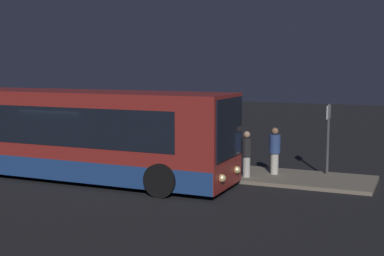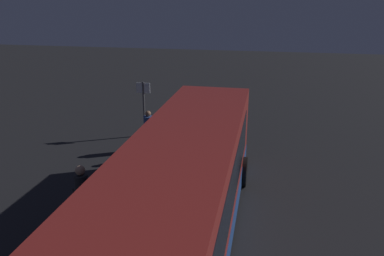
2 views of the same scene
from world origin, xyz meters
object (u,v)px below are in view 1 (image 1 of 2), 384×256
passenger_waiting (275,149)px  bus_lead (81,135)px  suitcase (141,152)px  sign_post (328,130)px  passenger_with_bags (129,137)px  trash_bin (82,152)px  passenger_boarding (247,152)px

passenger_waiting → bus_lead: bearing=177.7°
suitcase → sign_post: (7.37, 0.30, 1.22)m
passenger_with_bags → suitcase: 0.85m
bus_lead → passenger_with_bags: (0.20, 2.95, -0.41)m
passenger_waiting → sign_post: bearing=-4.0°
passenger_with_bags → sign_post: sign_post is taller
passenger_waiting → passenger_with_bags: bearing=152.1°
bus_lead → trash_bin: bus_lead is taller
bus_lead → passenger_boarding: bus_lead is taller
passenger_with_bags → suitcase: size_ratio=1.93×
trash_bin → sign_post: bearing=7.3°
passenger_waiting → sign_post: (1.72, 0.76, 0.68)m
passenger_waiting → suitcase: 5.70m
passenger_with_bags → sign_post: 7.72m
sign_post → trash_bin: sign_post is taller
passenger_boarding → sign_post: size_ratio=0.64×
passenger_with_bags → trash_bin: bearing=-58.6°
passenger_waiting → passenger_with_bags: (-5.95, 0.01, 0.11)m
passenger_boarding → trash_bin: 7.17m
suitcase → trash_bin: (-2.24, -0.93, -0.03)m
passenger_waiting → trash_bin: size_ratio=2.56×
suitcase → sign_post: bearing=2.3°
passenger_with_bags → sign_post: bearing=113.2°
bus_lead → suitcase: 3.60m
passenger_boarding → passenger_with_bags: size_ratio=0.87×
passenger_with_bags → trash_bin: passenger_with_bags is taller
suitcase → passenger_boarding: bearing=-15.3°
bus_lead → trash_bin: size_ratio=16.91×
bus_lead → trash_bin: 3.22m
passenger_boarding → sign_post: 3.05m
suitcase → sign_post: 7.48m
sign_post → passenger_boarding: bearing=-146.6°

